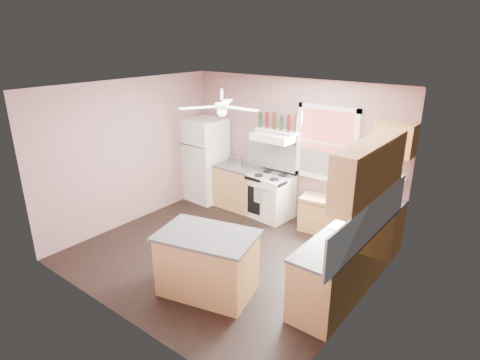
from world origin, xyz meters
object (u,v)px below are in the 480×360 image
Objects in this scene: refrigerator at (206,160)px; cart at (319,214)px; stove at (270,196)px; toaster at (235,161)px; island at (207,264)px.

cart is (2.67, 0.13, -0.56)m from refrigerator.
cart is (1.04, 0.05, -0.10)m from stove.
refrigerator is 1.69m from stove.
toaster is 3.09m from island.
refrigerator reaches higher than island.
stove is (1.62, 0.08, -0.46)m from refrigerator.
refrigerator reaches higher than stove.
stove is 2.69m from island.
island reaches higher than cart.
cart is at bearing -22.26° from toaster.
toaster is at bearing 106.77° from island.
toaster is at bearing 9.48° from refrigerator.
toaster is (0.75, 0.08, 0.10)m from refrigerator.
refrigerator is at bearing 174.31° from cart.
cart is 2.67m from island.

